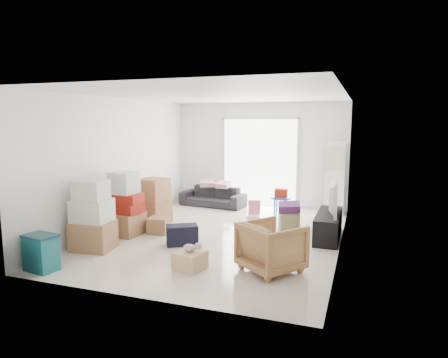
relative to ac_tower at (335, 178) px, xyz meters
name	(u,v)px	position (x,y,z in m)	size (l,w,h in m)	color
room_shell	(221,167)	(-1.95, -2.65, 0.48)	(4.98, 6.48, 3.18)	silver
sliding_door	(260,159)	(-1.95, 0.33, 0.37)	(2.10, 0.04, 2.33)	white
ac_tower	(335,178)	(0.00, 0.00, 0.00)	(0.45, 0.30, 1.75)	white
tv_console	(328,226)	(0.05, -2.14, -0.63)	(0.44, 1.45, 0.48)	black
television	(329,209)	(0.05, -2.14, -0.32)	(1.12, 0.65, 0.15)	black
sofa	(213,193)	(-3.09, -0.15, -0.54)	(1.71, 0.50, 0.67)	#232328
pillow_left	(207,178)	(-3.26, -0.11, -0.14)	(0.42, 0.33, 0.13)	#BC8991
pillow_right	(223,179)	(-2.79, -0.17, -0.14)	(0.37, 0.29, 0.13)	#BC8991
armchair	(272,245)	(-0.60, -4.19, -0.47)	(0.80, 0.74, 0.82)	#B37B4F
storage_bins	(41,252)	(-3.85, -5.31, -0.60)	(0.52, 0.40, 0.55)	#155B65
box_stack_a	(92,219)	(-3.75, -4.22, -0.33)	(0.73, 0.64, 1.22)	#9D6846
box_stack_b	(125,208)	(-3.75, -3.23, -0.34)	(0.72, 0.65, 1.24)	#9D6846
box_stack_c	(154,201)	(-3.72, -2.15, -0.40)	(0.77, 0.69, 0.97)	#9D6846
loose_box	(159,225)	(-3.17, -2.94, -0.72)	(0.38, 0.38, 0.32)	#9D6846
duffel_bag	(182,235)	(-2.42, -3.45, -0.70)	(0.56, 0.33, 0.36)	black
ottoman	(289,222)	(-0.75, -1.90, -0.68)	(0.39, 0.39, 0.39)	olive
blanket	(289,209)	(-0.75, -1.90, -0.42)	(0.43, 0.43, 0.14)	#491E4B
kids_table	(281,196)	(-1.20, -0.52, -0.43)	(0.49, 0.49, 0.63)	#1843B6
toy_walker	(253,213)	(-1.73, -1.07, -0.76)	(0.36, 0.34, 0.41)	silver
wood_crate	(190,260)	(-1.78, -4.52, -0.74)	(0.41, 0.41, 0.27)	#D7B17C
plush_bunny	(192,247)	(-1.74, -4.51, -0.54)	(0.29, 0.16, 0.15)	#B2ADA8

